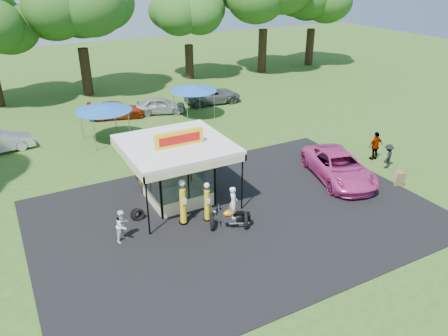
{
  "coord_description": "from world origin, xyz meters",
  "views": [
    {
      "loc": [
        -9.75,
        -14.66,
        11.87
      ],
      "look_at": [
        0.33,
        4.0,
        1.81
      ],
      "focal_mm": 35.0,
      "sensor_mm": 36.0,
      "label": 1
    }
  ],
  "objects_px": {
    "kiosk_car": "(163,176)",
    "tent_east": "(193,88)",
    "gas_pump_left": "(183,203)",
    "bg_car_b": "(116,110)",
    "spectator_west": "(123,226)",
    "tent_west": "(103,108)",
    "pink_sedan": "(339,167)",
    "bg_car_a": "(0,142)",
    "motorcycle": "(232,212)",
    "spectator_east_b": "(376,146)",
    "gas_station_kiosk": "(177,170)",
    "bg_car_d": "(213,95)",
    "a_frame_sign": "(399,179)",
    "bg_car_c": "(160,105)",
    "spectator_east_a": "(388,156)",
    "gas_pump_right": "(207,203)"
  },
  "relations": [
    {
      "from": "kiosk_car",
      "to": "tent_east",
      "type": "height_order",
      "value": "tent_east"
    },
    {
      "from": "gas_pump_left",
      "to": "bg_car_b",
      "type": "distance_m",
      "value": 17.8
    },
    {
      "from": "gas_pump_left",
      "to": "spectator_west",
      "type": "xyz_separation_m",
      "value": [
        -3.05,
        0.02,
        -0.37
      ]
    },
    {
      "from": "spectator_west",
      "to": "bg_car_b",
      "type": "bearing_deg",
      "value": 37.02
    },
    {
      "from": "kiosk_car",
      "to": "tent_west",
      "type": "relative_size",
      "value": 0.71
    },
    {
      "from": "kiosk_car",
      "to": "pink_sedan",
      "type": "relative_size",
      "value": 0.47
    },
    {
      "from": "bg_car_a",
      "to": "tent_east",
      "type": "height_order",
      "value": "tent_east"
    },
    {
      "from": "motorcycle",
      "to": "spectator_east_b",
      "type": "bearing_deg",
      "value": 35.84
    },
    {
      "from": "gas_station_kiosk",
      "to": "bg_car_d",
      "type": "xyz_separation_m",
      "value": [
        9.92,
        15.29,
        -1.06
      ]
    },
    {
      "from": "spectator_west",
      "to": "bg_car_b",
      "type": "distance_m",
      "value": 18.31
    },
    {
      "from": "a_frame_sign",
      "to": "tent_east",
      "type": "xyz_separation_m",
      "value": [
        -5.19,
        17.1,
        1.97
      ]
    },
    {
      "from": "a_frame_sign",
      "to": "bg_car_b",
      "type": "xyz_separation_m",
      "value": [
        -10.99,
        19.99,
        0.19
      ]
    },
    {
      "from": "motorcycle",
      "to": "bg_car_d",
      "type": "height_order",
      "value": "motorcycle"
    },
    {
      "from": "pink_sedan",
      "to": "spectator_west",
      "type": "relative_size",
      "value": 3.71
    },
    {
      "from": "gas_station_kiosk",
      "to": "bg_car_b",
      "type": "xyz_separation_m",
      "value": [
        0.92,
        15.34,
        -1.11
      ]
    },
    {
      "from": "spectator_east_b",
      "to": "bg_car_a",
      "type": "height_order",
      "value": "spectator_east_b"
    },
    {
      "from": "bg_car_c",
      "to": "tent_east",
      "type": "xyz_separation_m",
      "value": [
        2.12,
        -2.25,
        1.73
      ]
    },
    {
      "from": "gas_pump_left",
      "to": "kiosk_car",
      "type": "relative_size",
      "value": 0.87
    },
    {
      "from": "a_frame_sign",
      "to": "pink_sedan",
      "type": "relative_size",
      "value": 0.16
    },
    {
      "from": "spectator_west",
      "to": "bg_car_c",
      "type": "relative_size",
      "value": 0.38
    },
    {
      "from": "gas_pump_left",
      "to": "a_frame_sign",
      "type": "distance_m",
      "value": 12.84
    },
    {
      "from": "spectator_east_b",
      "to": "motorcycle",
      "type": "bearing_deg",
      "value": 14.32
    },
    {
      "from": "spectator_east_a",
      "to": "tent_east",
      "type": "relative_size",
      "value": 0.41
    },
    {
      "from": "gas_pump_right",
      "to": "tent_west",
      "type": "bearing_deg",
      "value": 97.14
    },
    {
      "from": "spectator_west",
      "to": "tent_east",
      "type": "distance_m",
      "value": 18.22
    },
    {
      "from": "kiosk_car",
      "to": "spectator_east_a",
      "type": "relative_size",
      "value": 1.79
    },
    {
      "from": "kiosk_car",
      "to": "bg_car_b",
      "type": "bearing_deg",
      "value": -4.03
    },
    {
      "from": "kiosk_car",
      "to": "tent_west",
      "type": "height_order",
      "value": "tent_west"
    },
    {
      "from": "gas_pump_right",
      "to": "tent_east",
      "type": "xyz_separation_m",
      "value": [
        6.26,
        15.12,
        1.43
      ]
    },
    {
      "from": "a_frame_sign",
      "to": "bg_car_b",
      "type": "relative_size",
      "value": 0.2
    },
    {
      "from": "gas_pump_right",
      "to": "pink_sedan",
      "type": "relative_size",
      "value": 0.36
    },
    {
      "from": "gas_station_kiosk",
      "to": "gas_pump_right",
      "type": "height_order",
      "value": "gas_station_kiosk"
    },
    {
      "from": "gas_station_kiosk",
      "to": "bg_car_b",
      "type": "distance_m",
      "value": 15.4
    },
    {
      "from": "motorcycle",
      "to": "bg_car_b",
      "type": "relative_size",
      "value": 0.5
    },
    {
      "from": "gas_pump_left",
      "to": "bg_car_c",
      "type": "relative_size",
      "value": 0.58
    },
    {
      "from": "spectator_west",
      "to": "bg_car_d",
      "type": "bearing_deg",
      "value": 14.08
    },
    {
      "from": "spectator_east_a",
      "to": "bg_car_b",
      "type": "relative_size",
      "value": 0.34
    },
    {
      "from": "gas_pump_right",
      "to": "kiosk_car",
      "type": "xyz_separation_m",
      "value": [
        -0.46,
        4.88,
        -0.54
      ]
    },
    {
      "from": "gas_station_kiosk",
      "to": "motorcycle",
      "type": "relative_size",
      "value": 2.31
    },
    {
      "from": "a_frame_sign",
      "to": "spectator_east_b",
      "type": "distance_m",
      "value": 3.88
    },
    {
      "from": "motorcycle",
      "to": "pink_sedan",
      "type": "bearing_deg",
      "value": 34.47
    },
    {
      "from": "gas_station_kiosk",
      "to": "tent_west",
      "type": "xyz_separation_m",
      "value": [
        -1.18,
        10.47,
        0.74
      ]
    },
    {
      "from": "bg_car_b",
      "to": "spectator_east_b",
      "type": "bearing_deg",
      "value": -127.81
    },
    {
      "from": "bg_car_c",
      "to": "gas_pump_right",
      "type": "bearing_deg",
      "value": -173.31
    },
    {
      "from": "gas_pump_right",
      "to": "tent_west",
      "type": "relative_size",
      "value": 0.53
    },
    {
      "from": "kiosk_car",
      "to": "spectator_east_a",
      "type": "xyz_separation_m",
      "value": [
        13.27,
        -4.67,
        0.31
      ]
    },
    {
      "from": "pink_sedan",
      "to": "motorcycle",
      "type": "bearing_deg",
      "value": -153.43
    },
    {
      "from": "gas_pump_left",
      "to": "kiosk_car",
      "type": "bearing_deg",
      "value": 81.21
    },
    {
      "from": "gas_station_kiosk",
      "to": "tent_west",
      "type": "height_order",
      "value": "gas_station_kiosk"
    },
    {
      "from": "bg_car_d",
      "to": "tent_west",
      "type": "height_order",
      "value": "tent_west"
    }
  ]
}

